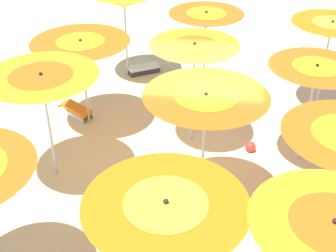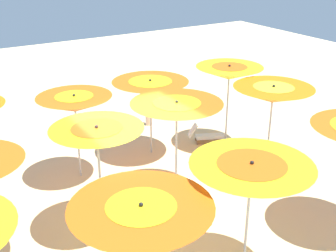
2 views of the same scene
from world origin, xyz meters
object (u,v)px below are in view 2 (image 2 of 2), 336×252
Objects in this scene: beach_umbrella_4 at (97,136)px; beach_umbrella_10 at (273,95)px; beach_umbrella_6 at (150,86)px; beach_umbrella_5 at (141,215)px; beachgoer_0 at (149,98)px; beach_umbrella_7 at (177,109)px; beach_umbrella_3 at (75,104)px; beach_umbrella_9 at (229,73)px; lounger_0 at (208,136)px; beach_ball at (91,191)px; beach_umbrella_8 at (251,173)px.

beach_umbrella_10 reaches higher than beach_umbrella_4.
beach_umbrella_5 is at bearing 59.43° from beach_umbrella_6.
beach_umbrella_7 is at bearing 25.98° from beachgoer_0.
beach_umbrella_10 is (-5.33, -2.73, 0.20)m from beach_umbrella_5.
beach_umbrella_5 is (0.83, 5.12, -0.06)m from beach_umbrella_3.
beach_umbrella_5 is 1.24× the size of beachgoer_0.
beach_umbrella_9 is at bearing 174.78° from beach_umbrella_3.
beach_umbrella_4 reaches higher than lounger_0.
beach_umbrella_9 is at bearing -171.95° from beach_ball.
beachgoer_0 is at bearing -119.70° from beach_umbrella_5.
beach_umbrella_10 is 5.26m from beach_ball.
beach_umbrella_3 is 0.94× the size of beach_umbrella_10.
beach_umbrella_8 is 1.32× the size of beachgoer_0.
beach_umbrella_8 is 6.26m from lounger_0.
beach_umbrella_4 is 1.08× the size of beach_umbrella_6.
beach_umbrella_3 reaches higher than beachgoer_0.
beach_umbrella_5 is at bearing -2.73° from beach_umbrella_8.
beach_umbrella_5 is at bearing 81.40° from beach_umbrella_4.
beach_umbrella_3 is 0.92× the size of beach_umbrella_9.
beach_umbrella_10 reaches higher than beachgoer_0.
beach_umbrella_7 is 1.36× the size of beachgoer_0.
beach_umbrella_7 is (-2.56, -3.03, 0.24)m from beach_umbrella_5.
beach_umbrella_9 is 2.17m from lounger_0.
beach_umbrella_4 is (0.43, 2.48, 0.16)m from beach_umbrella_3.
beach_ball is at bearing -101.74° from beach_umbrella_4.
lounger_0 is at bearing -166.50° from beach_ball.
beach_umbrella_7 reaches higher than beach_umbrella_5.
beach_umbrella_10 is 2.09× the size of lounger_0.
beachgoer_0 is (-1.58, -4.23, -1.30)m from beach_umbrella_7.
beach_umbrella_4 is at bearing 22.14° from beach_umbrella_9.
beach_umbrella_8 reaches higher than beach_ball.
lounger_0 is 0.65× the size of beachgoer_0.
beach_umbrella_7 is (-1.74, 2.09, 0.19)m from beach_umbrella_3.
beach_umbrella_9 reaches higher than beach_umbrella_4.
beach_umbrella_10 reaches higher than lounger_0.
beach_umbrella_7 is 3.02m from beach_ball.
beach_umbrella_3 is 1.97× the size of lounger_0.
beach_umbrella_3 is 0.96× the size of beach_umbrella_8.
beach_umbrella_10 is (-4.51, 2.39, 0.14)m from beach_umbrella_3.
beach_umbrella_10 is at bearing 129.64° from beach_umbrella_6.
beach_ball is (4.65, -1.29, -2.10)m from beach_umbrella_10.
beach_umbrella_7 is at bearing 129.71° from beach_umbrella_3.
beach_umbrella_5 is 0.94× the size of beach_umbrella_8.
beach_ball is (2.48, 1.33, -1.97)m from beach_umbrella_6.
beach_umbrella_8 reaches higher than beach_umbrella_5.
beach_umbrella_5 is 9.35× the size of beach_ball.
beach_umbrella_9 is 1.02× the size of beach_umbrella_10.
beach_umbrella_9 reaches higher than beach_umbrella_10.
beach_ball is (-0.69, -4.02, -1.90)m from beach_umbrella_5.
beach_umbrella_8 is 4.83m from beach_ball.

